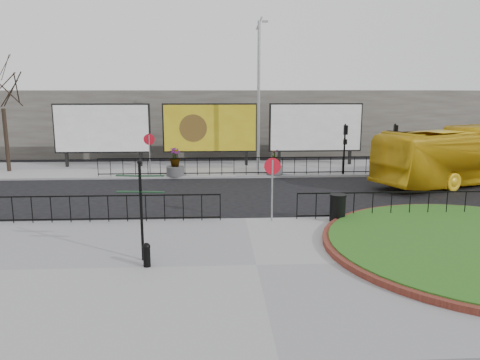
{
  "coord_description": "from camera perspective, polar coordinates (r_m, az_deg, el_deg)",
  "views": [
    {
      "loc": [
        -1.16,
        -17.86,
        5.19
      ],
      "look_at": [
        -0.12,
        1.89,
        1.29
      ],
      "focal_mm": 35.0,
      "sensor_mm": 36.0,
      "label": 1
    }
  ],
  "objects": [
    {
      "name": "signal_pole_b",
      "position": [
        29.37,
        18.33,
        4.54
      ],
      "size": [
        0.22,
        0.26,
        3.0
      ],
      "color": "black",
      "rests_on": "pavement_far"
    },
    {
      "name": "billboard_mid",
      "position": [
        30.94,
        -3.67,
        6.32
      ],
      "size": [
        6.2,
        0.31,
        4.1
      ],
      "color": "black",
      "rests_on": "pavement_far"
    },
    {
      "name": "speed_sign_near",
      "position": [
        17.9,
        3.96,
        0.57
      ],
      "size": [
        0.64,
        0.07,
        2.47
      ],
      "color": "gray",
      "rests_on": "pavement_near"
    },
    {
      "name": "litter_bin",
      "position": [
        18.45,
        11.82,
        -3.32
      ],
      "size": [
        0.64,
        0.64,
        1.07
      ],
      "color": "black",
      "rests_on": "pavement_near"
    },
    {
      "name": "pavement_far",
      "position": [
        30.32,
        -0.79,
        1.4
      ],
      "size": [
        44.0,
        6.0,
        0.12
      ],
      "primitive_type": "cube",
      "color": "gray",
      "rests_on": "ground"
    },
    {
      "name": "building_backdrop",
      "position": [
        39.96,
        -1.37,
        7.28
      ],
      "size": [
        40.0,
        10.0,
        5.0
      ],
      "primitive_type": "cube",
      "color": "slate",
      "rests_on": "ground"
    },
    {
      "name": "speed_sign_far",
      "position": [
        27.72,
        -10.99,
        4.16
      ],
      "size": [
        0.64,
        0.07,
        2.47
      ],
      "color": "gray",
      "rests_on": "pavement_far"
    },
    {
      "name": "bus",
      "position": [
        28.45,
        25.62,
        2.73
      ],
      "size": [
        11.36,
        6.9,
        3.13
      ],
      "primitive_type": "imported",
      "rotation": [
        0.0,
        0.0,
        1.98
      ],
      "color": "gold",
      "rests_on": "ground"
    },
    {
      "name": "signal_pole_a",
      "position": [
        28.42,
        12.67,
        4.63
      ],
      "size": [
        0.22,
        0.26,
        3.0
      ],
      "color": "black",
      "rests_on": "pavement_far"
    },
    {
      "name": "railing_near_left",
      "position": [
        18.76,
        -17.91,
        -3.35
      ],
      "size": [
        10.0,
        0.1,
        1.1
      ],
      "primitive_type": null,
      "color": "black",
      "rests_on": "pavement_near"
    },
    {
      "name": "billboard_left",
      "position": [
        31.79,
        -16.45,
        6.02
      ],
      "size": [
        6.2,
        0.31,
        4.1
      ],
      "color": "black",
      "rests_on": "pavement_far"
    },
    {
      "name": "lamp_post",
      "position": [
        28.98,
        2.29,
        10.42
      ],
      "size": [
        0.74,
        0.18,
        9.23
      ],
      "color": "gray",
      "rests_on": "pavement_far"
    },
    {
      "name": "bollard",
      "position": [
        13.87,
        -11.31,
        -8.8
      ],
      "size": [
        0.23,
        0.23,
        0.71
      ],
      "color": "black",
      "rests_on": "pavement_near"
    },
    {
      "name": "pavement_near",
      "position": [
        13.89,
        2.02,
        -10.54
      ],
      "size": [
        30.0,
        10.0,
        0.12
      ],
      "primitive_type": "cube",
      "color": "gray",
      "rests_on": "ground"
    },
    {
      "name": "railing_far",
      "position": [
        27.61,
        1.5,
        1.72
      ],
      "size": [
        18.0,
        0.1,
        1.1
      ],
      "primitive_type": null,
      "color": "black",
      "rests_on": "pavement_far"
    },
    {
      "name": "billboard_right",
      "position": [
        31.64,
        9.19,
        6.31
      ],
      "size": [
        6.2,
        0.31,
        4.1
      ],
      "color": "black",
      "rests_on": "pavement_far"
    },
    {
      "name": "fingerpost_sign",
      "position": [
        14.01,
        -11.99,
        -2.49
      ],
      "size": [
        1.42,
        0.34,
        3.03
      ],
      "rotation": [
        0.0,
        0.0,
        -0.15
      ],
      "color": "black",
      "rests_on": "pavement_near"
    },
    {
      "name": "ground",
      "position": [
        18.63,
        0.67,
        -5.03
      ],
      "size": [
        90.0,
        90.0,
        0.0
      ],
      "primitive_type": "plane",
      "color": "black",
      "rests_on": "ground"
    },
    {
      "name": "tree_left",
      "position": [
        32.08,
        -26.84,
        7.15
      ],
      "size": [
        2.0,
        2.0,
        7.0
      ],
      "primitive_type": null,
      "color": "#2D2119",
      "rests_on": "pavement_far"
    },
    {
      "name": "railing_near_right",
      "position": [
        19.68,
        20.0,
        -2.82
      ],
      "size": [
        9.0,
        0.1,
        1.1
      ],
      "primitive_type": null,
      "color": "black",
      "rests_on": "pavement_near"
    },
    {
      "name": "planter_a",
      "position": [
        27.72,
        -7.91,
        1.78
      ],
      "size": [
        1.04,
        1.04,
        1.64
      ],
      "color": "#4C4C4F",
      "rests_on": "pavement_far"
    },
    {
      "name": "planter_c",
      "position": [
        27.9,
        4.23,
        1.82
      ],
      "size": [
        0.96,
        0.96,
        1.51
      ],
      "color": "#4C4C4F",
      "rests_on": "pavement_far"
    }
  ]
}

